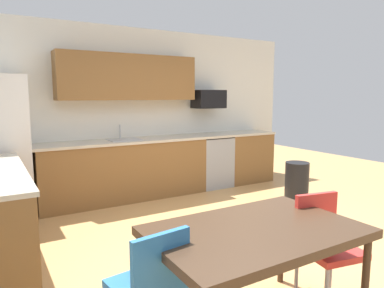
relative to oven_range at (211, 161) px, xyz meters
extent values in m
plane|color=tan|center=(-1.17, -2.30, -0.46)|extent=(12.00, 12.00, 0.00)
cube|color=silver|center=(-1.17, 0.35, 0.90)|extent=(5.80, 0.10, 2.70)
cube|color=brown|center=(-1.61, 0.00, -0.01)|extent=(2.62, 0.60, 0.90)
cube|color=brown|center=(0.76, 0.00, -0.01)|extent=(0.93, 0.60, 0.90)
cube|color=beige|center=(-1.17, 0.00, 0.46)|extent=(4.80, 0.64, 0.04)
cube|color=brown|center=(-1.47, 0.13, 1.44)|extent=(2.20, 0.34, 0.70)
cube|color=#999BA0|center=(0.00, 0.00, -0.02)|extent=(0.60, 0.60, 0.88)
cube|color=black|center=(0.00, 0.00, 0.44)|extent=(0.60, 0.60, 0.03)
cube|color=black|center=(0.00, 0.10, 1.10)|extent=(0.54, 0.36, 0.32)
cube|color=#A5A8AD|center=(-1.62, 0.00, 0.42)|extent=(0.48, 0.40, 0.14)
cylinder|color=#B2B5BA|center=(-1.62, 0.18, 0.58)|extent=(0.02, 0.02, 0.24)
cube|color=#422D1E|center=(-1.95, -3.45, 0.26)|extent=(1.40, 0.90, 0.06)
cylinder|color=#422D1E|center=(-1.31, -3.84, -0.11)|extent=(0.05, 0.05, 0.69)
cylinder|color=#422D1E|center=(-2.59, -3.06, -0.11)|extent=(0.05, 0.05, 0.69)
cylinder|color=#422D1E|center=(-1.31, -3.06, -0.11)|extent=(0.05, 0.05, 0.69)
cube|color=red|center=(-1.26, -3.51, -0.01)|extent=(0.47, 0.47, 0.05)
cube|color=red|center=(-1.22, -3.34, 0.19)|extent=(0.38, 0.11, 0.40)
cylinder|color=#B2B2B7|center=(-1.12, -3.71, -0.24)|extent=(0.03, 0.03, 0.42)
cylinder|color=#B2B2B7|center=(-1.39, -3.31, -0.24)|extent=(0.03, 0.03, 0.42)
cylinder|color=#B2B2B7|center=(-1.06, -3.38, -0.24)|extent=(0.03, 0.03, 0.42)
cube|color=#2D72B7|center=(-2.67, -3.26, -0.01)|extent=(0.45, 0.45, 0.05)
cube|color=#2D72B7|center=(-2.64, -3.44, 0.19)|extent=(0.38, 0.09, 0.40)
cylinder|color=black|center=(0.64, -1.42, -0.16)|extent=(0.36, 0.36, 0.60)
camera|label=1|loc=(-3.46, -5.16, 1.17)|focal=32.85mm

